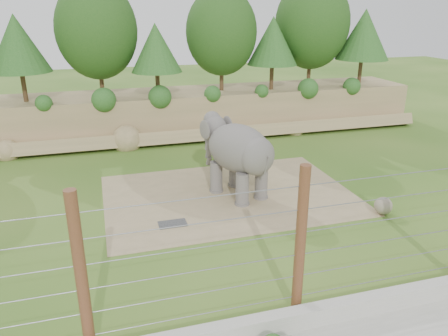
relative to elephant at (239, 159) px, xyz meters
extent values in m
plane|color=#33631A|center=(-0.88, -2.91, -1.55)|extent=(90.00, 90.00, 0.00)
cube|color=#8B7C51|center=(-0.88, 10.09, -0.30)|extent=(30.00, 4.00, 2.50)
cube|color=#8B7C51|center=(-0.88, 7.79, -1.20)|extent=(30.00, 1.37, 1.07)
cylinder|color=#3F2B19|center=(-8.88, 9.59, 1.73)|extent=(0.24, 0.24, 1.58)
sphere|color=#184517|center=(-8.88, 9.59, 3.87)|extent=(3.60, 3.60, 3.60)
cylinder|color=#3F2B19|center=(-4.88, 10.09, 1.91)|extent=(0.24, 0.24, 1.92)
sphere|color=#184517|center=(-4.88, 10.09, 4.52)|extent=(4.40, 4.40, 4.40)
cylinder|color=#3F2B19|center=(-1.88, 8.89, 1.65)|extent=(0.24, 0.24, 1.40)
sphere|color=#184517|center=(-1.88, 8.89, 3.55)|extent=(3.20, 3.20, 3.20)
cylinder|color=#3F2B19|center=(2.12, 9.89, 1.86)|extent=(0.24, 0.24, 1.82)
sphere|color=#184517|center=(2.12, 9.89, 4.33)|extent=(4.16, 4.16, 4.16)
cylinder|color=#3F2B19|center=(5.12, 9.29, 1.70)|extent=(0.24, 0.24, 1.50)
sphere|color=#184517|center=(5.12, 9.29, 3.74)|extent=(3.44, 3.44, 3.44)
cylinder|color=#3F2B19|center=(8.12, 10.29, 1.96)|extent=(0.24, 0.24, 2.03)
sphere|color=#184517|center=(8.12, 10.29, 4.72)|extent=(4.64, 4.64, 4.64)
cylinder|color=#3F2B19|center=(11.12, 9.09, 1.77)|extent=(0.24, 0.24, 1.64)
sphere|color=#184517|center=(11.12, 9.09, 4.00)|extent=(3.76, 3.76, 3.76)
cube|color=#98855C|center=(-0.38, 0.09, -1.54)|extent=(10.00, 7.00, 0.02)
cube|color=#262628|center=(-3.06, -1.83, -1.52)|extent=(1.00, 0.60, 0.03)
sphere|color=gray|center=(4.62, -3.21, -1.20)|extent=(0.66, 0.66, 0.66)
cube|color=#B0AFA4|center=(-0.88, -7.91, -1.30)|extent=(26.00, 0.35, 0.50)
cylinder|color=#5B2A18|center=(-5.88, -7.41, 0.45)|extent=(0.26, 0.26, 4.00)
cylinder|color=#5B2A18|center=(-0.88, -7.41, 0.45)|extent=(0.26, 0.26, 4.00)
cylinder|color=gray|center=(-0.88, -7.41, -1.05)|extent=(20.00, 0.02, 0.02)
cylinder|color=gray|center=(-0.88, -7.41, -0.45)|extent=(20.00, 0.02, 0.02)
cylinder|color=gray|center=(-0.88, -7.41, 0.15)|extent=(20.00, 0.02, 0.02)
cylinder|color=gray|center=(-0.88, -7.41, 0.75)|extent=(20.00, 0.02, 0.02)
cylinder|color=gray|center=(-0.88, -7.41, 1.35)|extent=(20.00, 0.02, 0.02)
cylinder|color=gray|center=(-0.88, -7.41, 1.95)|extent=(20.00, 0.02, 0.02)
camera|label=1|loc=(-5.18, -15.65, 5.77)|focal=35.00mm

